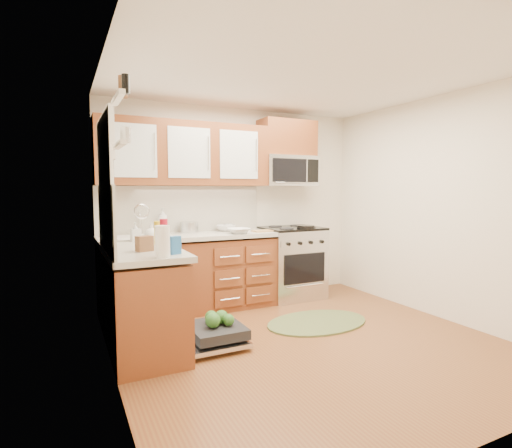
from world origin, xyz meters
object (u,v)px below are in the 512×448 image
sink (145,248)px  paper_towel_roll (162,242)px  microwave (288,171)px  dishwasher (212,335)px  rug (317,322)px  bowl_a (239,231)px  cutting_board (263,231)px  cup (228,227)px  range (292,262)px  stock_pot (189,227)px  upper_cabinets (185,154)px  bowl_b (226,228)px  skillet (306,227)px

sink → paper_towel_roll: size_ratio=2.48×
microwave → dishwasher: 2.55m
rug → bowl_a: bowl_a is taller
cutting_board → cup: bearing=133.9°
sink → rug: 2.09m
range → stock_pot: size_ratio=4.28×
range → rug: (-0.30, -1.04, -0.46)m
upper_cabinets → cutting_board: upper_cabinets is taller
dishwasher → bowl_b: bowl_b is taller
microwave → cup: microwave is taller
range → dishwasher: (-1.54, -1.13, -0.38)m
upper_cabinets → paper_towel_roll: upper_cabinets is taller
bowl_a → paper_towel_roll: bearing=-133.4°
sink → cutting_board: size_ratio=2.50×
dishwasher → stock_pot: 1.59m
bowl_a → sink: bearing=171.0°
upper_cabinets → microwave: bearing=-1.0°
bowl_b → bowl_a: bearing=-84.2°
bowl_b → dishwasher: bearing=-117.0°
upper_cabinets → bowl_b: size_ratio=8.33×
microwave → cup: size_ratio=7.02×
microwave → skillet: (0.05, -0.37, -0.73)m
sink → bowl_a: bearing=-9.0°
cutting_board → bowl_b: 0.47m
sink → bowl_a: (1.08, -0.17, 0.16)m
range → bowl_a: size_ratio=3.61×
range → bowl_a: bearing=-168.1°
paper_towel_roll → bowl_b: 1.98m
stock_pot → cutting_board: (0.86, -0.29, -0.06)m
upper_cabinets → cup: size_ratio=18.94×
upper_cabinets → rug: 2.47m
paper_towel_roll → cup: size_ratio=2.31×
range → rug: bearing=-106.0°
sink → stock_pot: (0.57, 0.18, 0.19)m
upper_cabinets → range: (1.41, -0.15, -1.40)m
microwave → stock_pot: bearing=177.9°
sink → cup: bearing=11.8°
upper_cabinets → rug: bearing=-46.9°
sink → dishwasher: bearing=-70.8°
dishwasher → paper_towel_roll: bearing=-148.2°
microwave → bowl_a: 1.17m
bowl_b → rug: bearing=-63.6°
cutting_board → paper_towel_roll: 2.05m
range → microwave: size_ratio=1.25×
stock_pot → cutting_board: size_ratio=0.89×
skillet → cutting_board: 0.57m
dishwasher → microwave: bearing=39.1°
range → sink: bearing=-179.7°
upper_cabinets → sink: size_ratio=3.31×
dishwasher → upper_cabinets: bearing=84.0°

